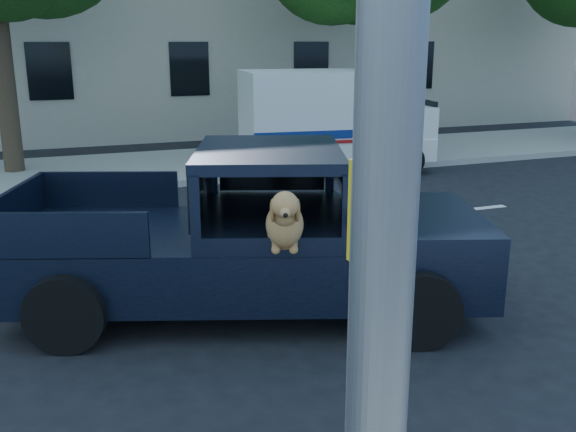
% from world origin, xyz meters
% --- Properties ---
extents(ground, '(120.00, 120.00, 0.00)m').
position_xyz_m(ground, '(0.00, 0.00, 0.00)').
color(ground, black).
rests_on(ground, ground).
extents(far_sidewalk, '(60.00, 4.00, 0.15)m').
position_xyz_m(far_sidewalk, '(0.00, 9.20, 0.07)').
color(far_sidewalk, gray).
rests_on(far_sidewalk, ground).
extents(lane_stripes, '(21.60, 0.14, 0.01)m').
position_xyz_m(lane_stripes, '(2.00, 3.40, 0.01)').
color(lane_stripes, silver).
rests_on(lane_stripes, ground).
extents(pickup_truck, '(5.71, 3.69, 1.91)m').
position_xyz_m(pickup_truck, '(-1.27, 0.55, 0.64)').
color(pickup_truck, black).
rests_on(pickup_truck, ground).
extents(mail_truck, '(4.54, 2.64, 2.38)m').
position_xyz_m(mail_truck, '(3.08, 7.63, 1.04)').
color(mail_truck, silver).
rests_on(mail_truck, ground).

